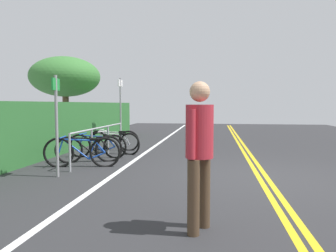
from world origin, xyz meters
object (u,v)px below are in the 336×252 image
Objects in this scene: sign_post_near at (56,116)px; bicycle_0 at (82,152)px; bicycle_3 at (114,143)px; pedestrian at (199,145)px; tree_mid at (65,77)px; bicycle_4 at (114,140)px; sign_post_far at (121,105)px; bicycle_2 at (97,146)px; bicycle_1 at (89,149)px; bike_rack at (100,136)px.

bicycle_0 is at bearing -3.71° from sign_post_near.
pedestrian is (-5.56, -2.80, 0.68)m from bicycle_3.
tree_mid reaches higher than bicycle_0.
pedestrian reaches higher than bicycle_4.
bicycle_4 is 0.81× the size of sign_post_near.
sign_post_far is (2.10, 0.43, 1.13)m from bicycle_3.
bicycle_2 reaches higher than bicycle_4.
sign_post_near is (-1.70, -0.01, 0.91)m from bicycle_1.
bicycle_2 is at bearing 5.91° from bicycle_0.
bicycle_3 is (2.10, -0.11, -0.03)m from bicycle_0.
bicycle_3 is 3.31m from sign_post_near.
tree_mid reaches higher than bicycle_1.
pedestrian is at bearing -147.72° from tree_mid.
bicycle_4 is (1.42, 0.08, -0.29)m from bike_rack.
sign_post_near reaches higher than bicycle_3.
bicycle_3 is (1.47, -0.20, -0.01)m from bicycle_1.
pedestrian reaches higher than bicycle_1.
tree_mid is at bearing 29.79° from bicycle_1.
tree_mid reaches higher than pedestrian.
bicycle_4 is at bearing -172.27° from sign_post_far.
sign_post_far is 5.27m from tree_mid.
bike_rack is 0.31m from bicycle_2.
bicycle_4 is at bearing 3.12° from bike_rack.
bicycle_1 is 8.42m from tree_mid.
bicycle_3 is (0.76, -0.15, -0.29)m from bike_rack.
bicycle_4 is at bearing 0.69° from sign_post_near.
bicycle_0 is 1.05× the size of bicycle_2.
sign_post_far is (2.86, 0.27, 0.84)m from bike_rack.
pedestrian is at bearing -139.83° from bicycle_0.
bike_rack is 2.30× the size of bicycle_3.
bicycle_0 is 1.08× the size of bicycle_4.
bicycle_4 is at bearing 0.91° from bicycle_1.
tree_mid is at bearing 39.21° from bicycle_4.
pedestrian is at bearing -147.59° from bicycle_2.
bicycle_2 is 0.79m from bicycle_3.
bicycle_3 is at bearing -142.77° from tree_mid.
bicycle_0 is 1.37m from bicycle_2.
bicycle_4 is (2.13, 0.03, -0.01)m from bicycle_1.
bike_rack is 1.88× the size of sign_post_near.
bicycle_4 is 0.96× the size of pedestrian.
tree_mid reaches higher than sign_post_near.
sign_post_near is at bearing -177.37° from sign_post_far.
bike_rack is at bearing -98.00° from bicycle_2.
bicycle_4 is 1.84m from sign_post_far.
tree_mid is (11.08, 7.00, 1.78)m from pedestrian.
bike_rack is 2.99m from sign_post_far.
bicycle_1 is 0.79× the size of sign_post_near.
bicycle_2 is 0.46× the size of tree_mid.
bicycle_2 reaches higher than bicycle_3.
pedestrian is (-4.09, -3.00, 0.67)m from bicycle_1.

